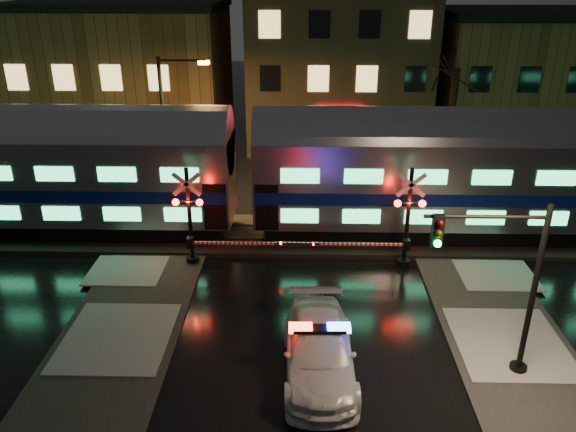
{
  "coord_description": "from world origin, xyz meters",
  "views": [
    {
      "loc": [
        -0.4,
        -18.4,
        11.37
      ],
      "look_at": [
        -0.93,
        2.5,
        2.2
      ],
      "focal_mm": 35.0,
      "sensor_mm": 36.0,
      "label": 1
    }
  ],
  "objects_px": {
    "police_car": "(319,351)",
    "crossing_signal_left": "(198,227)",
    "crossing_signal_right": "(399,228)",
    "traffic_light": "(504,289)",
    "streetlight": "(169,123)"
  },
  "relations": [
    {
      "from": "police_car",
      "to": "crossing_signal_right",
      "type": "distance_m",
      "value": 7.6
    },
    {
      "from": "streetlight",
      "to": "traffic_light",
      "type": "bearing_deg",
      "value": -46.96
    },
    {
      "from": "crossing_signal_left",
      "to": "traffic_light",
      "type": "height_order",
      "value": "traffic_light"
    },
    {
      "from": "crossing_signal_right",
      "to": "traffic_light",
      "type": "xyz_separation_m",
      "value": [
        1.87,
        -6.69,
        1.19
      ]
    },
    {
      "from": "crossing_signal_right",
      "to": "streetlight",
      "type": "bearing_deg",
      "value": 147.78
    },
    {
      "from": "traffic_light",
      "to": "crossing_signal_right",
      "type": "bearing_deg",
      "value": 105.77
    },
    {
      "from": "police_car",
      "to": "traffic_light",
      "type": "distance_m",
      "value": 5.69
    },
    {
      "from": "crossing_signal_left",
      "to": "streetlight",
      "type": "distance_m",
      "value": 7.6
    },
    {
      "from": "traffic_light",
      "to": "streetlight",
      "type": "xyz_separation_m",
      "value": [
        -12.49,
        13.38,
        1.4
      ]
    },
    {
      "from": "crossing_signal_left",
      "to": "traffic_light",
      "type": "distance_m",
      "value": 12.11
    },
    {
      "from": "crossing_signal_right",
      "to": "traffic_light",
      "type": "bearing_deg",
      "value": -74.34
    },
    {
      "from": "crossing_signal_left",
      "to": "traffic_light",
      "type": "xyz_separation_m",
      "value": [
        10.02,
        -6.69,
        1.22
      ]
    },
    {
      "from": "police_car",
      "to": "crossing_signal_left",
      "type": "bearing_deg",
      "value": 123.74
    },
    {
      "from": "police_car",
      "to": "crossing_signal_left",
      "type": "relative_size",
      "value": 0.88
    },
    {
      "from": "police_car",
      "to": "crossing_signal_left",
      "type": "xyz_separation_m",
      "value": [
        -4.78,
        6.73,
        0.99
      ]
    }
  ]
}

